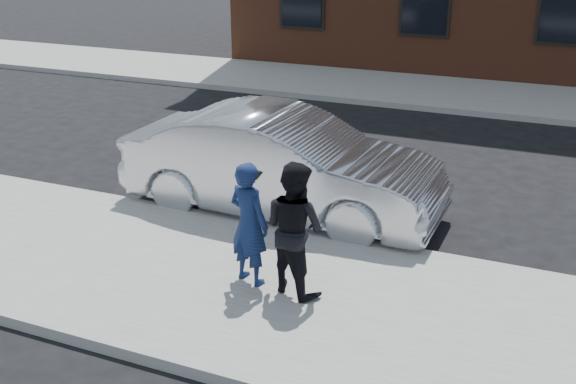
% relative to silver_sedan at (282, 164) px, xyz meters
% --- Properties ---
extents(ground, '(100.00, 100.00, 0.00)m').
position_rel_silver_sedan_xyz_m(ground, '(3.60, -2.30, -0.84)').
color(ground, black).
rests_on(ground, ground).
extents(near_sidewalk, '(50.00, 3.50, 0.15)m').
position_rel_silver_sedan_xyz_m(near_sidewalk, '(3.60, -2.55, -0.76)').
color(near_sidewalk, gray).
rests_on(near_sidewalk, ground).
extents(near_curb, '(50.00, 0.10, 0.15)m').
position_rel_silver_sedan_xyz_m(near_curb, '(3.60, -0.75, -0.76)').
color(near_curb, '#999691').
rests_on(near_curb, ground).
extents(far_sidewalk, '(50.00, 3.50, 0.15)m').
position_rel_silver_sedan_xyz_m(far_sidewalk, '(3.60, 8.95, -0.76)').
color(far_sidewalk, gray).
rests_on(far_sidewalk, ground).
extents(far_curb, '(50.00, 0.10, 0.15)m').
position_rel_silver_sedan_xyz_m(far_curb, '(3.60, 7.15, -0.76)').
color(far_curb, '#999691').
rests_on(far_curb, ground).
extents(silver_sedan, '(5.14, 1.90, 1.68)m').
position_rel_silver_sedan_xyz_m(silver_sedan, '(0.00, 0.00, 0.00)').
color(silver_sedan, '#B7BABF').
rests_on(silver_sedan, ground).
extents(man_hoodie, '(0.67, 0.57, 1.60)m').
position_rel_silver_sedan_xyz_m(man_hoodie, '(0.60, -2.43, 0.11)').
color(man_hoodie, navy).
rests_on(man_hoodie, near_sidewalk).
extents(man_peacoat, '(0.99, 0.89, 1.68)m').
position_rel_silver_sedan_xyz_m(man_peacoat, '(1.20, -2.41, 0.15)').
color(man_peacoat, black).
rests_on(man_peacoat, near_sidewalk).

